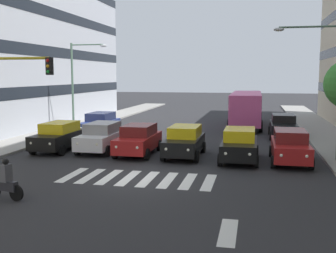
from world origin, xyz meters
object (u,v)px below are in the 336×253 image
at_px(car_row2_0, 100,124).
at_px(bus_behind_traffic, 246,106).
at_px(car_3, 138,139).
at_px(car_row2_1, 283,126).
at_px(car_2, 184,141).
at_px(car_0, 290,146).
at_px(car_4, 102,137).
at_px(street_lamp_right, 78,77).
at_px(motorcycle_with_rider, 5,182).
at_px(car_1, 239,144).
at_px(car_5, 59,136).
at_px(street_lamp_left, 328,76).

relative_size(car_row2_0, bus_behind_traffic, 0.42).
relative_size(car_3, car_row2_1, 1.00).
height_order(car_2, car_row2_1, same).
bearing_deg(car_3, car_0, 176.29).
relative_size(car_4, car_row2_1, 1.00).
xyz_separation_m(car_row2_1, street_lamp_right, (15.81, 0.35, 3.53)).
bearing_deg(car_row2_0, car_3, 126.35).
bearing_deg(car_4, car_2, 173.54).
xyz_separation_m(car_2, car_row2_0, (7.70, -6.85, 0.00)).
bearing_deg(motorcycle_with_rider, car_0, -140.73).
height_order(car_0, car_row2_0, same).
bearing_deg(car_1, car_4, -7.77).
bearing_deg(car_2, car_row2_1, -125.11).
relative_size(car_5, street_lamp_left, 0.63).
bearing_deg(car_row2_0, car_4, 112.14).
bearing_deg(street_lamp_left, street_lamp_right, -24.79).
bearing_deg(bus_behind_traffic, car_0, 99.84).
relative_size(car_3, car_4, 1.00).
bearing_deg(car_row2_0, car_2, 138.35).
relative_size(car_1, motorcycle_with_rider, 2.64).
xyz_separation_m(car_3, car_5, (5.06, -0.18, 0.00)).
xyz_separation_m(car_0, bus_behind_traffic, (2.61, -15.06, 0.97)).
bearing_deg(bus_behind_traffic, car_2, 78.11).
bearing_deg(bus_behind_traffic, motorcycle_with_rider, 71.10).
xyz_separation_m(car_1, motorcycle_with_rider, (8.17, 8.76, -0.24)).
bearing_deg(car_3, car_row2_1, -135.96).
relative_size(car_4, car_5, 1.00).
bearing_deg(car_0, car_1, 1.21).
xyz_separation_m(car_0, car_row2_1, (-0.20, -8.85, 0.00)).
bearing_deg(car_row2_1, street_lamp_right, 1.25).
bearing_deg(motorcycle_with_rider, car_3, -104.36).
height_order(car_1, car_5, same).
xyz_separation_m(motorcycle_with_rider, street_lamp_right, (4.83, -17.32, 3.77)).
distance_m(car_2, car_row2_0, 10.31).
relative_size(car_4, motorcycle_with_rider, 2.64).
distance_m(car_row2_0, motorcycle_with_rider, 16.36).
bearing_deg(car_3, bus_behind_traffic, -111.70).
xyz_separation_m(car_0, car_row2_0, (13.38, -7.33, 0.00)).
distance_m(car_0, car_row2_1, 8.85).
relative_size(bus_behind_traffic, street_lamp_right, 1.52).
bearing_deg(car_0, car_2, -4.86).
xyz_separation_m(car_1, car_2, (3.07, -0.54, 0.00)).
xyz_separation_m(bus_behind_traffic, street_lamp_right, (13.00, 6.55, 2.55)).
xyz_separation_m(car_0, car_2, (5.68, -0.48, 0.00)).
distance_m(car_4, street_lamp_left, 13.16).
bearing_deg(car_row2_0, car_5, 89.42).
relative_size(car_5, bus_behind_traffic, 0.42).
height_order(car_1, motorcycle_with_rider, car_1).
relative_size(bus_behind_traffic, street_lamp_left, 1.50).
height_order(bus_behind_traffic, street_lamp_left, street_lamp_left).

